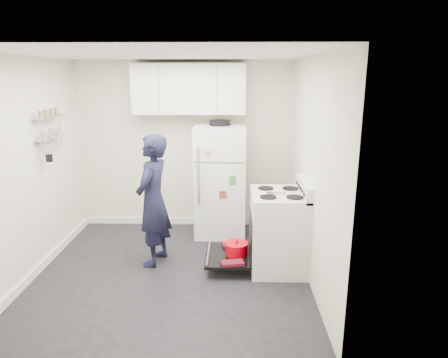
{
  "coord_description": "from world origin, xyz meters",
  "views": [
    {
      "loc": [
        0.72,
        -4.34,
        2.29
      ],
      "look_at": [
        0.62,
        0.4,
        1.05
      ],
      "focal_mm": 32.0,
      "sensor_mm": 36.0,
      "label": 1
    }
  ],
  "objects_px": {
    "electric_range": "(277,231)",
    "person": "(153,200)",
    "refrigerator": "(220,180)",
    "open_oven_door": "(232,252)"
  },
  "relations": [
    {
      "from": "open_oven_door",
      "to": "person",
      "type": "distance_m",
      "value": 1.15
    },
    {
      "from": "electric_range",
      "to": "person",
      "type": "bearing_deg",
      "value": 175.91
    },
    {
      "from": "electric_range",
      "to": "refrigerator",
      "type": "relative_size",
      "value": 0.66
    },
    {
      "from": "refrigerator",
      "to": "person",
      "type": "bearing_deg",
      "value": -128.26
    },
    {
      "from": "electric_range",
      "to": "open_oven_door",
      "type": "distance_m",
      "value": 0.61
    },
    {
      "from": "refrigerator",
      "to": "person",
      "type": "relative_size",
      "value": 1.03
    },
    {
      "from": "open_oven_door",
      "to": "person",
      "type": "height_order",
      "value": "person"
    },
    {
      "from": "electric_range",
      "to": "person",
      "type": "relative_size",
      "value": 0.68
    },
    {
      "from": "electric_range",
      "to": "refrigerator",
      "type": "bearing_deg",
      "value": 123.35
    },
    {
      "from": "electric_range",
      "to": "refrigerator",
      "type": "height_order",
      "value": "refrigerator"
    }
  ]
}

